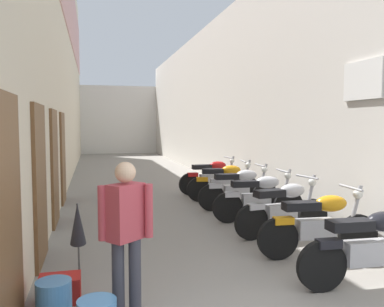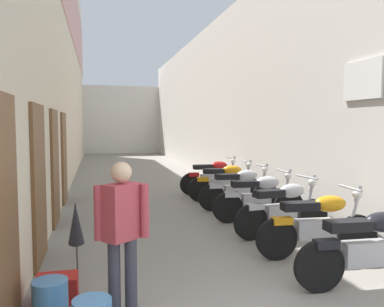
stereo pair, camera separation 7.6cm
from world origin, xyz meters
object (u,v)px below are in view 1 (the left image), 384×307
at_px(water_jug_near_door, 54,302).
at_px(plastic_crate, 60,289).
at_px(motorcycle_second, 320,223).
at_px(motorcycle_fifth, 239,188).
at_px(motorcycle_sixth, 224,181).
at_px(motorcycle_seventh, 212,176).
at_px(motorcycle_nearest, 371,246).
at_px(umbrella_leaning, 78,224).
at_px(motorcycle_fourth, 259,197).
at_px(motorcycle_third, 284,207).
at_px(pedestrian_by_doorway, 126,230).

bearing_deg(water_jug_near_door, plastic_crate, 88.19).
xyz_separation_m(motorcycle_second, motorcycle_fifth, (0.00, 3.27, 0.00)).
bearing_deg(plastic_crate, motorcycle_sixth, 54.35).
bearing_deg(motorcycle_seventh, water_jug_near_door, -118.77).
height_order(motorcycle_nearest, umbrella_leaning, motorcycle_nearest).
bearing_deg(motorcycle_fourth, motorcycle_fifth, 90.00).
relative_size(motorcycle_fourth, umbrella_leaning, 1.92).
relative_size(motorcycle_second, motorcycle_third, 1.00).
xyz_separation_m(motorcycle_fourth, motorcycle_fifth, (0.00, 1.10, 0.00)).
bearing_deg(umbrella_leaning, motorcycle_fourth, 32.10).
bearing_deg(pedestrian_by_doorway, motorcycle_sixth, 62.77).
distance_m(motorcycle_second, motorcycle_third, 1.12).
distance_m(plastic_crate, umbrella_leaning, 0.89).
xyz_separation_m(motorcycle_nearest, motorcycle_fourth, (-0.00, 3.27, 0.00)).
height_order(motorcycle_nearest, plastic_crate, motorcycle_nearest).
distance_m(motorcycle_second, umbrella_leaning, 3.36).
bearing_deg(motorcycle_nearest, motorcycle_second, 90.00).
bearing_deg(plastic_crate, umbrella_leaning, 75.56).
relative_size(motorcycle_fourth, water_jug_near_door, 4.41).
bearing_deg(motorcycle_nearest, motorcycle_seventh, 90.00).
xyz_separation_m(motorcycle_seventh, pedestrian_by_doorway, (-2.86, -6.62, 0.42)).
distance_m(motorcycle_fifth, water_jug_near_door, 5.64).
relative_size(motorcycle_sixth, water_jug_near_door, 4.38).
height_order(motorcycle_second, water_jug_near_door, motorcycle_second).
bearing_deg(motorcycle_fourth, motorcycle_sixth, 90.00).
bearing_deg(motorcycle_second, pedestrian_by_doorway, -156.23).
relative_size(motorcycle_nearest, water_jug_near_door, 4.41).
bearing_deg(motorcycle_third, motorcycle_seventh, 90.00).
bearing_deg(water_jug_near_door, motorcycle_sixth, 56.73).
bearing_deg(motorcycle_sixth, motorcycle_third, -90.00).
height_order(motorcycle_sixth, umbrella_leaning, motorcycle_sixth).
bearing_deg(pedestrian_by_doorway, umbrella_leaning, 110.58).
xyz_separation_m(motorcycle_fifth, motorcycle_sixth, (-0.00, 1.03, 0.00)).
bearing_deg(motorcycle_third, water_jug_near_door, -147.95).
relative_size(motorcycle_third, pedestrian_by_doorway, 1.17).
distance_m(motorcycle_seventh, umbrella_leaning, 6.27).
bearing_deg(motorcycle_sixth, motorcycle_seventh, 89.99).
relative_size(motorcycle_nearest, pedestrian_by_doorway, 1.18).
height_order(motorcycle_fourth, motorcycle_sixth, same).
bearing_deg(motorcycle_fifth, umbrella_leaning, -136.28).
height_order(motorcycle_nearest, motorcycle_third, same).
height_order(motorcycle_second, motorcycle_fourth, same).
xyz_separation_m(motorcycle_fourth, water_jug_near_door, (-3.55, -3.27, -0.29)).
xyz_separation_m(motorcycle_second, motorcycle_seventh, (0.00, 5.36, 0.00)).
height_order(motorcycle_sixth, motorcycle_seventh, same).
bearing_deg(motorcycle_fifth, water_jug_near_door, -129.05).
xyz_separation_m(pedestrian_by_doorway, plastic_crate, (-0.67, 0.64, -0.78)).
bearing_deg(water_jug_near_door, motorcycle_fourth, 42.66).
bearing_deg(plastic_crate, pedestrian_by_doorway, -43.57).
height_order(motorcycle_nearest, motorcycle_second, same).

